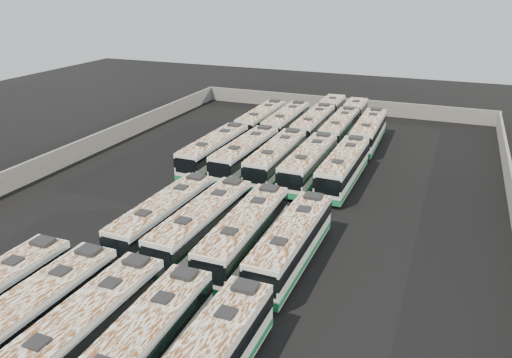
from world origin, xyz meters
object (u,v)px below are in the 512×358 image
at_px(bus_midback_right, 309,163).
at_px(bus_back_right, 345,123).
at_px(bus_front_right, 137,352).
at_px(bus_midback_far_right, 343,167).
at_px(bus_front_center, 81,334).
at_px(bus_midback_left, 246,154).
at_px(bus_midfront_left, 165,217).
at_px(bus_midback_center, 276,158).
at_px(bus_midfront_center, 203,224).
at_px(bus_midfront_right, 245,233).
at_px(bus_midfront_far_right, 292,243).
at_px(bus_front_left, 29,320).
at_px(bus_midback_far_left, 214,151).
at_px(bus_back_left, 286,122).
at_px(bus_back_far_right, 369,131).
at_px(bus_back_far_left, 261,121).
at_px(bus_back_center, 320,119).

xyz_separation_m(bus_midback_right, bus_back_right, (-0.10, 16.94, -0.08)).
distance_m(bus_front_right, bus_midback_far_right, 30.04).
bearing_deg(bus_front_center, bus_midback_right, 83.77).
xyz_separation_m(bus_front_right, bus_midback_left, (-6.95, 29.96, 0.04)).
bearing_deg(bus_midback_left, bus_front_right, -75.65).
bearing_deg(bus_midback_right, bus_front_right, -89.72).
xyz_separation_m(bus_midfront_left, bus_midback_center, (3.50, 16.12, 0.06)).
height_order(bus_midfront_center, bus_midfront_right, bus_midfront_center).
relative_size(bus_front_center, bus_midfront_far_right, 1.01).
distance_m(bus_front_left, bus_front_center, 3.42).
height_order(bus_midfront_far_right, bus_midback_left, bus_midback_left).
height_order(bus_midfront_left, bus_midback_far_left, bus_midback_far_left).
relative_size(bus_midback_center, bus_back_left, 1.01).
xyz_separation_m(bus_back_left, bus_back_right, (7.06, 3.07, -0.06)).
bearing_deg(bus_front_left, bus_front_center, 3.29).
distance_m(bus_front_right, bus_midfront_center, 14.13).
relative_size(bus_midback_far_left, bus_midback_right, 1.00).
xyz_separation_m(bus_midfront_left, bus_midback_right, (7.04, 15.99, 0.05)).
distance_m(bus_midback_center, bus_back_left, 14.22).
bearing_deg(bus_front_left, bus_back_left, 90.80).
relative_size(bus_midfront_right, bus_back_far_right, 1.00).
xyz_separation_m(bus_midback_far_left, bus_back_left, (3.50, 13.88, -0.00)).
height_order(bus_midfront_left, bus_back_left, bus_back_left).
relative_size(bus_front_center, bus_back_far_left, 1.01).
bearing_deg(bus_midback_left, bus_midback_far_right, 0.55).
height_order(bus_midfront_center, bus_back_far_right, bus_back_far_right).
xyz_separation_m(bus_midfront_center, bus_back_right, (3.52, 33.01, -0.07)).
height_order(bus_midfront_right, bus_back_center, bus_midfront_right).
xyz_separation_m(bus_midback_far_left, bus_midback_right, (10.66, 0.01, 0.01)).
relative_size(bus_front_right, bus_back_far_right, 0.98).
distance_m(bus_midback_right, bus_back_center, 17.55).
height_order(bus_front_left, bus_midfront_right, same).
bearing_deg(bus_back_left, bus_back_far_right, -1.47).
relative_size(bus_front_left, bus_back_far_left, 1.02).
xyz_separation_m(bus_front_left, bus_midback_right, (7.05, 29.84, 0.01)).
xyz_separation_m(bus_front_center, bus_midback_far_left, (-7.02, 29.68, 0.02)).
bearing_deg(bus_front_center, bus_midback_far_right, 77.25).
bearing_deg(bus_midback_left, bus_back_center, 79.62).
relative_size(bus_midback_right, bus_back_center, 0.65).
distance_m(bus_midfront_center, bus_midfront_far_right, 7.16).
relative_size(bus_front_left, bus_midfront_right, 1.00).
distance_m(bus_midfront_right, bus_back_far_right, 30.19).
height_order(bus_front_right, bus_midback_right, bus_midback_right).
height_order(bus_midfront_center, bus_back_right, bus_midfront_center).
distance_m(bus_midfront_center, bus_back_right, 33.19).
height_order(bus_midfront_right, bus_midback_right, bus_midback_right).
relative_size(bus_midback_center, bus_midback_right, 1.00).
relative_size(bus_front_center, bus_midback_far_right, 0.99).
bearing_deg(bus_midback_far_right, bus_midfront_far_right, -89.30).
bearing_deg(bus_front_left, bus_back_center, 86.39).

